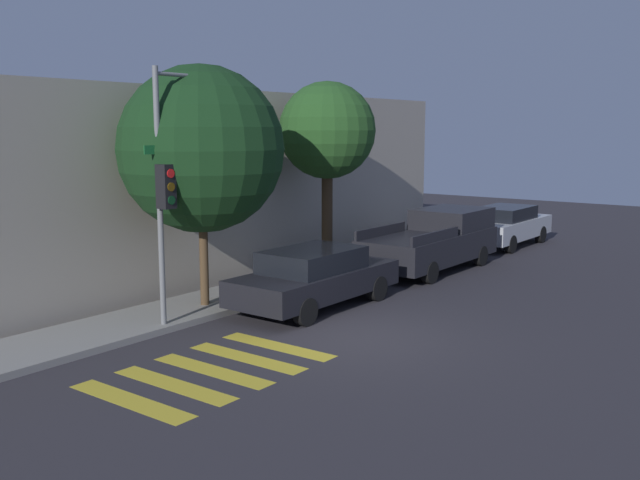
{
  "coord_description": "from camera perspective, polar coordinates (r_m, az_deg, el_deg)",
  "views": [
    {
      "loc": [
        -11.63,
        -7.96,
        4.2
      ],
      "look_at": [
        1.68,
        2.1,
        1.6
      ],
      "focal_mm": 40.0,
      "sensor_mm": 36.0,
      "label": 1
    }
  ],
  "objects": [
    {
      "name": "sedan_middle",
      "position": [
        26.7,
        14.63,
        1.17
      ],
      "size": [
        4.64,
        1.78,
        1.44
      ],
      "color": "#B7BABF",
      "rests_on": "ground"
    },
    {
      "name": "tree_near_corner",
      "position": [
        16.48,
        -9.49,
        7.17
      ],
      "size": [
        3.8,
        3.8,
        5.65
      ],
      "color": "#4C3823",
      "rests_on": "ground"
    },
    {
      "name": "ground_plane",
      "position": [
        14.71,
        2.61,
        -7.75
      ],
      "size": [
        60.0,
        60.0,
        0.0
      ],
      "primitive_type": "plane",
      "color": "#2D2B30"
    },
    {
      "name": "building_row",
      "position": [
        20.28,
        -17.78,
        3.99
      ],
      "size": [
        26.0,
        6.0,
        5.25
      ],
      "primitive_type": "cube",
      "color": "#A89E8E",
      "rests_on": "ground"
    },
    {
      "name": "sedan_near_corner",
      "position": [
        16.88,
        -0.42,
        -2.95
      ],
      "size": [
        4.61,
        1.85,
        1.42
      ],
      "color": "black",
      "rests_on": "ground"
    },
    {
      "name": "pickup_truck",
      "position": [
        21.8,
        9.14,
        -0.02
      ],
      "size": [
        5.26,
        2.06,
        1.74
      ],
      "color": "black",
      "rests_on": "ground"
    },
    {
      "name": "crosswalk",
      "position": [
        12.87,
        -8.62,
        -10.28
      ],
      "size": [
        3.99,
        2.6,
        0.0
      ],
      "color": "gold",
      "rests_on": "ground"
    },
    {
      "name": "sidewalk",
      "position": [
        17.32,
        -8.93,
        -5.05
      ],
      "size": [
        26.0,
        1.98,
        0.14
      ],
      "primitive_type": "cube",
      "color": "gray",
      "rests_on": "ground"
    },
    {
      "name": "tree_midblock",
      "position": [
        20.08,
        0.58,
        8.65
      ],
      "size": [
        2.71,
        2.71,
        5.52
      ],
      "color": "#42301E",
      "rests_on": "ground"
    },
    {
      "name": "traffic_light_pole",
      "position": [
        15.22,
        -11.17,
        6.21
      ],
      "size": [
        2.63,
        0.56,
        5.46
      ],
      "color": "slate",
      "rests_on": "ground"
    }
  ]
}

